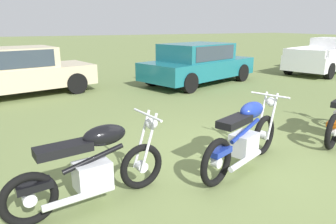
% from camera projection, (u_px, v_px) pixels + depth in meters
% --- Properties ---
extents(ground_plane, '(120.00, 120.00, 0.00)m').
position_uv_depth(ground_plane, '(236.00, 160.00, 4.88)').
color(ground_plane, olive).
extents(motorcycle_black, '(1.95, 0.72, 1.02)m').
position_uv_depth(motorcycle_black, '(93.00, 167.00, 3.56)').
color(motorcycle_black, black).
rests_on(motorcycle_black, ground).
extents(motorcycle_blue, '(1.93, 1.02, 1.02)m').
position_uv_depth(motorcycle_blue, '(244.00, 137.00, 4.49)').
color(motorcycle_blue, black).
rests_on(motorcycle_blue, ground).
extents(car_beige, '(4.57, 2.65, 1.43)m').
position_uv_depth(car_beige, '(15.00, 69.00, 9.05)').
color(car_beige, '#BCAD8C').
rests_on(car_beige, ground).
extents(car_teal, '(4.75, 3.15, 1.43)m').
position_uv_depth(car_teal, '(198.00, 61.00, 11.01)').
color(car_teal, '#19606B').
rests_on(car_teal, ground).
extents(pickup_truck_white, '(5.14, 3.12, 1.49)m').
position_uv_depth(pickup_truck_white, '(328.00, 55.00, 13.81)').
color(pickup_truck_white, silver).
rests_on(pickup_truck_white, ground).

